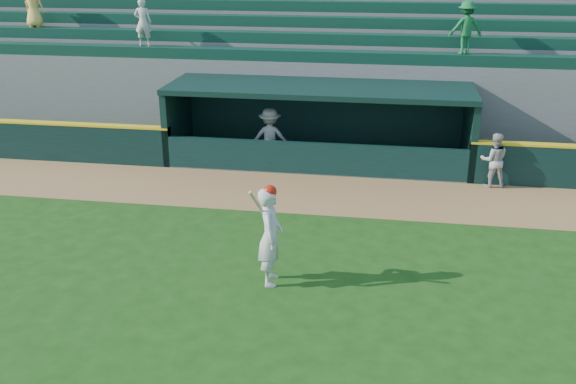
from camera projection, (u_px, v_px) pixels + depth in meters
name	position (u px, v px, depth m)	size (l,w,h in m)	color
ground	(276.00, 277.00, 13.42)	(120.00, 120.00, 0.00)	#194010
warning_track	(307.00, 193.00, 17.93)	(40.00, 3.00, 0.01)	olive
dugout_player_front	(494.00, 160.00, 18.17)	(0.77, 0.60, 1.58)	#ADADA8
dugout_player_inside	(270.00, 137.00, 19.84)	(1.19, 0.68, 1.84)	#979792
dugout	(320.00, 118.00, 20.30)	(9.40, 2.80, 2.46)	#61615D
stands	(335.00, 61.00, 24.12)	(34.50, 6.35, 7.43)	slate
batter_at_plate	(270.00, 235.00, 12.86)	(0.64, 0.85, 2.14)	silver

